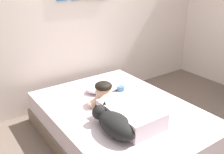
% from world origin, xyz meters
% --- Properties ---
extents(ground_plane, '(12.84, 12.84, 0.00)m').
position_xyz_m(ground_plane, '(0.00, 0.00, 0.00)').
color(ground_plane, '#66564C').
extents(back_wall, '(4.42, 0.12, 2.50)m').
position_xyz_m(back_wall, '(-0.00, 1.44, 1.25)').
color(back_wall, silver).
rests_on(back_wall, ground).
extents(bed, '(1.50, 2.05, 0.41)m').
position_xyz_m(bed, '(-0.21, 0.22, 0.20)').
color(bed, '#726051').
rests_on(bed, ground).
extents(pillow, '(0.52, 0.32, 0.11)m').
position_xyz_m(pillow, '(-0.09, 0.72, 0.46)').
color(pillow, silver).
rests_on(pillow, bed).
extents(person_lying, '(0.43, 0.92, 0.27)m').
position_xyz_m(person_lying, '(-0.31, 0.07, 0.51)').
color(person_lying, silver).
rests_on(person_lying, bed).
extents(dog, '(0.26, 0.57, 0.21)m').
position_xyz_m(dog, '(-0.55, -0.13, 0.51)').
color(dog, black).
rests_on(dog, bed).
extents(coffee_cup, '(0.12, 0.09, 0.07)m').
position_xyz_m(coffee_cup, '(0.05, 0.56, 0.45)').
color(coffee_cup, teal).
rests_on(coffee_cup, bed).
extents(cell_phone, '(0.07, 0.14, 0.01)m').
position_xyz_m(cell_phone, '(-0.13, -0.18, 0.41)').
color(cell_phone, black).
rests_on(cell_phone, bed).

